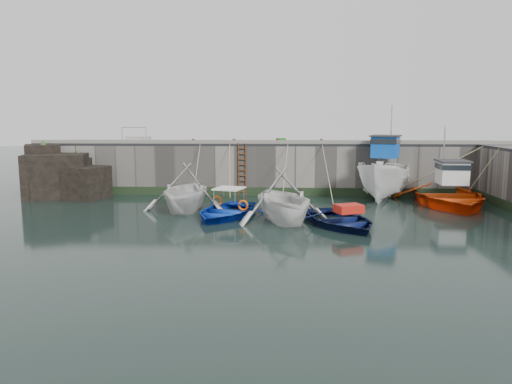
{
  "coord_description": "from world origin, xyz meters",
  "views": [
    {
      "loc": [
        0.1,
        -20.12,
        4.79
      ],
      "look_at": [
        -0.89,
        3.5,
        1.2
      ],
      "focal_mm": 35.0,
      "sensor_mm": 36.0,
      "label": 1
    }
  ],
  "objects_px": {
    "ladder": "(242,170)",
    "boat_near_blue": "(225,216)",
    "bollard_b": "(234,141)",
    "bollard_c": "(278,141)",
    "fish_crate": "(281,140)",
    "bollard_a": "(193,141)",
    "bollard_d": "(322,141)",
    "boat_near_navy": "(339,225)",
    "boat_near_blacktrim": "(283,221)",
    "boat_far_orange": "(448,195)",
    "boat_far_white": "(386,178)",
    "boat_near_white": "(186,210)",
    "bollard_e": "(375,141)"
  },
  "relations": [
    {
      "from": "ladder",
      "to": "fish_crate",
      "type": "bearing_deg",
      "value": 29.51
    },
    {
      "from": "ladder",
      "to": "bollard_a",
      "type": "distance_m",
      "value": 3.47
    },
    {
      "from": "ladder",
      "to": "boat_near_blacktrim",
      "type": "distance_m",
      "value": 7.94
    },
    {
      "from": "boat_near_white",
      "to": "boat_far_orange",
      "type": "xyz_separation_m",
      "value": [
        14.07,
        2.31,
        0.51
      ]
    },
    {
      "from": "bollard_c",
      "to": "boat_near_blacktrim",
      "type": "bearing_deg",
      "value": -88.58
    },
    {
      "from": "boat_near_blue",
      "to": "bollard_b",
      "type": "distance_m",
      "value": 7.49
    },
    {
      "from": "boat_far_orange",
      "to": "bollard_a",
      "type": "bearing_deg",
      "value": 171.64
    },
    {
      "from": "bollard_a",
      "to": "bollard_d",
      "type": "bearing_deg",
      "value": 0.0
    },
    {
      "from": "boat_near_blacktrim",
      "to": "boat_far_orange",
      "type": "height_order",
      "value": "boat_far_orange"
    },
    {
      "from": "ladder",
      "to": "bollard_a",
      "type": "relative_size",
      "value": 11.43
    },
    {
      "from": "ladder",
      "to": "boat_near_blue",
      "type": "xyz_separation_m",
      "value": [
        -0.38,
        -6.39,
        -1.59
      ]
    },
    {
      "from": "ladder",
      "to": "boat_near_navy",
      "type": "height_order",
      "value": "ladder"
    },
    {
      "from": "fish_crate",
      "to": "bollard_b",
      "type": "relative_size",
      "value": 2.01
    },
    {
      "from": "ladder",
      "to": "bollard_a",
      "type": "xyz_separation_m",
      "value": [
        -3.0,
        0.34,
        1.71
      ]
    },
    {
      "from": "fish_crate",
      "to": "boat_far_white",
      "type": "bearing_deg",
      "value": -26.85
    },
    {
      "from": "fish_crate",
      "to": "bollard_e",
      "type": "height_order",
      "value": "fish_crate"
    },
    {
      "from": "boat_near_blacktrim",
      "to": "boat_far_white",
      "type": "distance_m",
      "value": 9.34
    },
    {
      "from": "ladder",
      "to": "boat_near_blue",
      "type": "bearing_deg",
      "value": -93.36
    },
    {
      "from": "bollard_e",
      "to": "boat_far_orange",
      "type": "bearing_deg",
      "value": -39.95
    },
    {
      "from": "boat_near_navy",
      "to": "bollard_e",
      "type": "xyz_separation_m",
      "value": [
        3.1,
        8.59,
        3.3
      ]
    },
    {
      "from": "boat_near_navy",
      "to": "boat_far_orange",
      "type": "bearing_deg",
      "value": 19.96
    },
    {
      "from": "fish_crate",
      "to": "bollard_d",
      "type": "xyz_separation_m",
      "value": [
        2.44,
        -1.0,
        -0.01
      ]
    },
    {
      "from": "boat_far_white",
      "to": "bollard_c",
      "type": "distance_m",
      "value": 6.75
    },
    {
      "from": "boat_near_white",
      "to": "fish_crate",
      "type": "bearing_deg",
      "value": 53.95
    },
    {
      "from": "ladder",
      "to": "boat_near_blue",
      "type": "height_order",
      "value": "ladder"
    },
    {
      "from": "boat_near_white",
      "to": "boat_near_blacktrim",
      "type": "bearing_deg",
      "value": -24.47
    },
    {
      "from": "boat_far_white",
      "to": "bollard_a",
      "type": "bearing_deg",
      "value": -162.35
    },
    {
      "from": "boat_near_blacktrim",
      "to": "boat_near_navy",
      "type": "distance_m",
      "value": 2.65
    },
    {
      "from": "boat_far_white",
      "to": "bollard_d",
      "type": "xyz_separation_m",
      "value": [
        -3.76,
        0.82,
        2.13
      ]
    },
    {
      "from": "ladder",
      "to": "boat_far_white",
      "type": "bearing_deg",
      "value": -3.24
    },
    {
      "from": "boat_far_white",
      "to": "boat_far_orange",
      "type": "xyz_separation_m",
      "value": [
        2.94,
        -2.11,
        -0.67
      ]
    },
    {
      "from": "boat_far_white",
      "to": "bollard_a",
      "type": "distance_m",
      "value": 11.78
    },
    {
      "from": "ladder",
      "to": "bollard_e",
      "type": "xyz_separation_m",
      "value": [
        8.0,
        0.34,
        1.71
      ]
    },
    {
      "from": "bollard_a",
      "to": "boat_near_white",
      "type": "bearing_deg",
      "value": -85.36
    },
    {
      "from": "ladder",
      "to": "boat_near_navy",
      "type": "distance_m",
      "value": 9.73
    },
    {
      "from": "fish_crate",
      "to": "bollard_a",
      "type": "distance_m",
      "value": 5.45
    },
    {
      "from": "bollard_b",
      "to": "bollard_c",
      "type": "height_order",
      "value": "same"
    },
    {
      "from": "boat_near_blue",
      "to": "bollard_a",
      "type": "distance_m",
      "value": 7.94
    },
    {
      "from": "bollard_c",
      "to": "boat_far_white",
      "type": "bearing_deg",
      "value": -7.35
    },
    {
      "from": "ladder",
      "to": "boat_near_blacktrim",
      "type": "height_order",
      "value": "ladder"
    },
    {
      "from": "boat_far_orange",
      "to": "bollard_d",
      "type": "distance_m",
      "value": 7.83
    },
    {
      "from": "fish_crate",
      "to": "bollard_e",
      "type": "bearing_deg",
      "value": -20.54
    },
    {
      "from": "bollard_e",
      "to": "bollard_d",
      "type": "bearing_deg",
      "value": 180.0
    },
    {
      "from": "bollard_a",
      "to": "boat_far_white",
      "type": "bearing_deg",
      "value": -4.06
    },
    {
      "from": "bollard_d",
      "to": "boat_near_blue",
      "type": "bearing_deg",
      "value": -127.58
    },
    {
      "from": "bollard_d",
      "to": "bollard_b",
      "type": "bearing_deg",
      "value": 180.0
    },
    {
      "from": "boat_near_navy",
      "to": "bollard_b",
      "type": "relative_size",
      "value": 17.71
    },
    {
      "from": "boat_far_white",
      "to": "bollard_d",
      "type": "distance_m",
      "value": 4.4
    },
    {
      "from": "boat_far_white",
      "to": "bollard_a",
      "type": "xyz_separation_m",
      "value": [
        -11.56,
        0.82,
        2.13
      ]
    },
    {
      "from": "bollard_b",
      "to": "bollard_c",
      "type": "xyz_separation_m",
      "value": [
        2.7,
        0.0,
        0.0
      ]
    }
  ]
}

